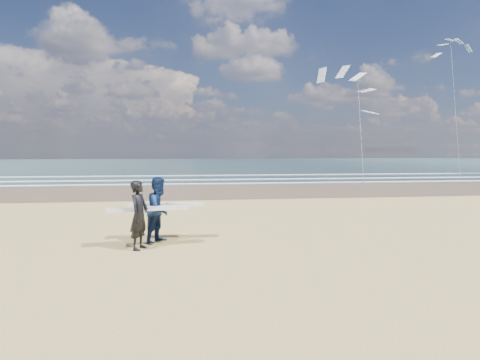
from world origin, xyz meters
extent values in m
cube|color=brown|center=(20.00, 18.00, 0.01)|extent=(220.00, 12.00, 0.01)
cube|color=#172D33|center=(20.00, 72.00, 0.01)|extent=(220.00, 100.00, 0.02)
cube|color=white|center=(20.00, 22.80, 0.05)|extent=(220.00, 0.50, 0.05)
cube|color=white|center=(20.00, 27.50, 0.05)|extent=(220.00, 0.50, 0.05)
cube|color=white|center=(20.00, 34.00, 0.05)|extent=(220.00, 0.50, 0.05)
imported|color=black|center=(-0.18, 0.80, 0.94)|extent=(0.67, 0.80, 1.88)
cube|color=silver|center=(0.02, 1.15, 1.06)|extent=(2.25, 0.85, 0.07)
imported|color=#0B1A3D|center=(0.33, 1.67, 0.96)|extent=(1.12, 1.18, 1.91)
cube|color=silver|center=(0.53, 2.02, 1.06)|extent=(2.21, 0.55, 0.07)
cube|color=slate|center=(15.91, 22.39, 0.05)|extent=(0.12, 0.12, 0.10)
cube|color=slate|center=(31.11, 31.69, 0.05)|extent=(0.12, 0.12, 0.10)
camera|label=1|loc=(0.94, -10.92, 2.69)|focal=32.00mm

